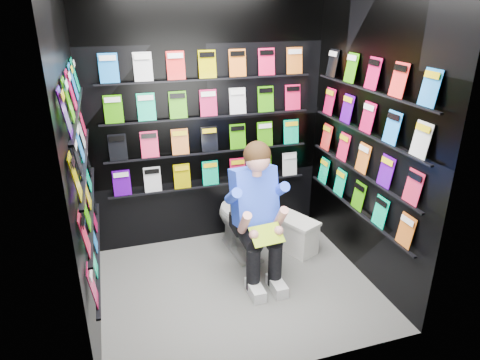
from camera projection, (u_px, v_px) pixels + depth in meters
name	position (u px, v px, depth m)	size (l,w,h in m)	color
floor	(238.00, 286.00, 3.90)	(2.40, 2.40, 0.00)	slate
wall_back	(208.00, 121.00, 4.29)	(2.40, 0.04, 2.60)	black
wall_front	(287.00, 204.00, 2.52)	(2.40, 0.04, 2.60)	black
wall_left	(78.00, 168.00, 3.07)	(0.04, 2.00, 2.60)	black
wall_right	(368.00, 138.00, 3.74)	(0.04, 2.00, 2.60)	black
comics_back	(209.00, 121.00, 4.26)	(2.10, 0.06, 1.37)	#ED194F
comics_left	(83.00, 167.00, 3.08)	(0.06, 1.70, 1.37)	#ED194F
comics_right	(366.00, 138.00, 3.73)	(0.06, 1.70, 1.37)	#ED194F
toilet	(241.00, 219.00, 4.35)	(0.42, 0.75, 0.73)	white
longbox	(295.00, 236.00, 4.43)	(0.24, 0.44, 0.33)	white
longbox_lid	(296.00, 220.00, 4.36)	(0.26, 0.46, 0.03)	white
reader	(254.00, 197.00, 3.85)	(0.54, 0.78, 1.44)	blue
held_comic	(267.00, 235.00, 3.62)	(0.28, 0.01, 0.20)	green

